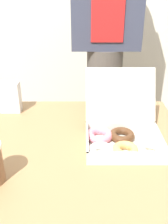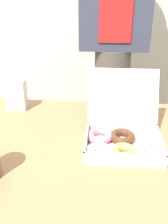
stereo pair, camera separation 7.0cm
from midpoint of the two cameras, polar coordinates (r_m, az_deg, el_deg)
table at (r=1.25m, az=-4.20°, el=-20.77°), size 0.92×0.80×0.72m
donut_box at (r=1.00m, az=5.96°, el=-5.26°), size 0.32×0.33×0.25m
napkin_holder at (r=1.29m, az=-17.44°, el=3.07°), size 0.09×0.06×0.14m
person_customer at (r=1.43m, az=3.16°, el=17.04°), size 0.35×0.23×1.81m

